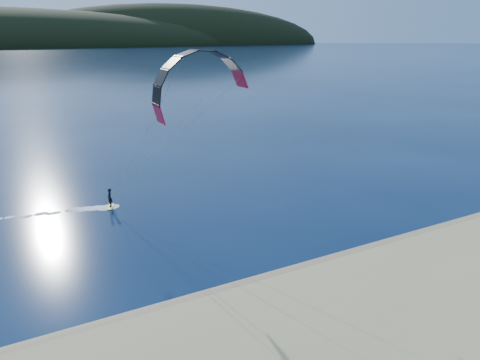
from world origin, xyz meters
name	(u,v)px	position (x,y,z in m)	size (l,w,h in m)	color
ground	(290,337)	(0.00, 0.00, 0.00)	(1800.00, 1800.00, 0.00)	#071636
wet_sand	(248,291)	(0.00, 4.50, 0.05)	(220.00, 2.50, 0.10)	#987958
headland	(18,46)	(0.63, 745.28, 0.00)	(1200.00, 310.00, 140.00)	black
kitesurfer_near	(197,103)	(2.35, 17.66, 9.26)	(22.25, 7.14, 13.14)	#98C917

